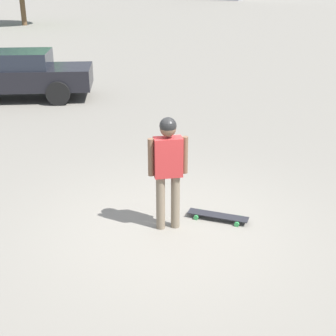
% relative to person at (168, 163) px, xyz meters
% --- Properties ---
extents(ground_plane, '(220.00, 220.00, 0.00)m').
position_rel_person_xyz_m(ground_plane, '(0.00, 0.00, -1.05)').
color(ground_plane, gray).
extents(person, '(0.47, 0.41, 1.71)m').
position_rel_person_xyz_m(person, '(0.00, 0.00, 0.00)').
color(person, '#7A6B56').
rests_on(person, ground_plane).
extents(skateboard, '(0.96, 0.35, 0.09)m').
position_rel_person_xyz_m(skateboard, '(0.58, 0.56, -0.98)').
color(skateboard, '#232328').
rests_on(skateboard, ground_plane).
extents(car_parked_near, '(4.93, 4.03, 1.43)m').
position_rel_person_xyz_m(car_parked_near, '(-7.80, 4.67, -0.29)').
color(car_parked_near, black).
rests_on(car_parked_near, ground_plane).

